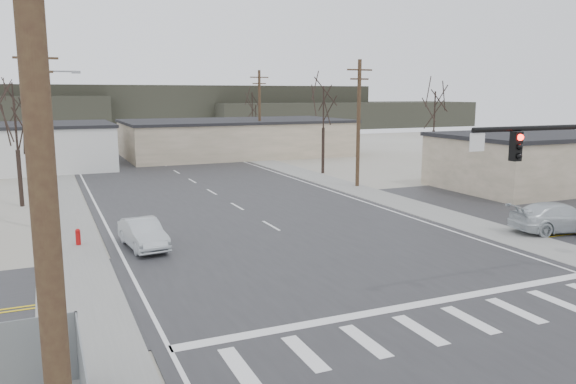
% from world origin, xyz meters
% --- Properties ---
extents(ground, '(140.00, 140.00, 0.00)m').
position_xyz_m(ground, '(0.00, 0.00, 0.00)').
color(ground, '#BABAB5').
rests_on(ground, ground).
extents(main_road, '(18.00, 110.00, 0.05)m').
position_xyz_m(main_road, '(0.00, 15.00, 0.02)').
color(main_road, '#272729').
rests_on(main_road, ground).
extents(cross_road, '(90.00, 10.00, 0.04)m').
position_xyz_m(cross_road, '(0.00, 0.00, 0.02)').
color(cross_road, '#272729').
rests_on(cross_road, ground).
extents(parking_lot, '(18.00, 20.00, 0.03)m').
position_xyz_m(parking_lot, '(20.00, 6.00, 0.02)').
color(parking_lot, '#272729').
rests_on(parking_lot, ground).
extents(sidewalk_left, '(3.00, 90.00, 0.06)m').
position_xyz_m(sidewalk_left, '(-10.60, 20.00, 0.03)').
color(sidewalk_left, gray).
rests_on(sidewalk_left, ground).
extents(sidewalk_right, '(3.00, 90.00, 0.06)m').
position_xyz_m(sidewalk_right, '(10.60, 20.00, 0.03)').
color(sidewalk_right, gray).
rests_on(sidewalk_right, ground).
extents(fire_hydrant, '(0.24, 0.24, 0.87)m').
position_xyz_m(fire_hydrant, '(-10.20, 8.00, 0.45)').
color(fire_hydrant, '#A50C0C').
rests_on(fire_hydrant, ground).
extents(building_right_far, '(26.30, 14.30, 4.30)m').
position_xyz_m(building_right_far, '(10.00, 44.00, 2.15)').
color(building_right_far, beige).
rests_on(building_right_far, ground).
extents(building_lot, '(14.30, 10.30, 4.30)m').
position_xyz_m(building_lot, '(24.00, 12.00, 2.16)').
color(building_lot, beige).
rests_on(building_lot, ground).
extents(upole_left_a, '(2.20, 0.30, 10.00)m').
position_xyz_m(upole_left_a, '(-11.50, -14.00, 5.22)').
color(upole_left_a, '#493822').
rests_on(upole_left_a, ground).
extents(upole_left_b, '(2.20, 0.30, 10.00)m').
position_xyz_m(upole_left_b, '(-11.50, 12.00, 5.22)').
color(upole_left_b, '#493822').
rests_on(upole_left_b, ground).
extents(upole_left_c, '(2.20, 0.30, 10.00)m').
position_xyz_m(upole_left_c, '(-11.50, 32.00, 5.22)').
color(upole_left_c, '#493822').
rests_on(upole_left_c, ground).
extents(upole_left_d, '(2.20, 0.30, 10.00)m').
position_xyz_m(upole_left_d, '(-11.50, 52.00, 5.22)').
color(upole_left_d, '#493822').
rests_on(upole_left_d, ground).
extents(upole_right_a, '(2.20, 0.30, 10.00)m').
position_xyz_m(upole_right_a, '(11.50, 18.00, 5.22)').
color(upole_right_a, '#493822').
rests_on(upole_right_a, ground).
extents(upole_right_b, '(2.20, 0.30, 10.00)m').
position_xyz_m(upole_right_b, '(11.50, 40.00, 5.22)').
color(upole_right_b, '#493822').
rests_on(upole_right_b, ground).
extents(streetlight_main, '(2.40, 0.25, 9.00)m').
position_xyz_m(streetlight_main, '(-10.80, 22.00, 5.09)').
color(streetlight_main, gray).
rests_on(streetlight_main, ground).
extents(tree_left_near, '(3.30, 3.30, 7.35)m').
position_xyz_m(tree_left_near, '(-13.00, 20.00, 5.23)').
color(tree_left_near, '#2F221C').
rests_on(tree_left_near, ground).
extents(tree_right_mid, '(3.74, 3.74, 8.33)m').
position_xyz_m(tree_right_mid, '(12.50, 26.00, 5.93)').
color(tree_right_mid, '#2F221C').
rests_on(tree_right_mid, ground).
extents(tree_left_far, '(3.96, 3.96, 8.82)m').
position_xyz_m(tree_left_far, '(-14.00, 46.00, 6.28)').
color(tree_left_far, '#2F221C').
rests_on(tree_left_far, ground).
extents(tree_right_far, '(3.52, 3.52, 7.84)m').
position_xyz_m(tree_right_far, '(15.00, 52.00, 5.58)').
color(tree_right_far, '#2F221C').
rests_on(tree_right_far, ground).
extents(tree_lot, '(3.52, 3.52, 7.84)m').
position_xyz_m(tree_lot, '(22.00, 22.00, 5.58)').
color(tree_lot, '#2F221C').
rests_on(tree_lot, ground).
extents(hill_center, '(80.00, 18.00, 9.00)m').
position_xyz_m(hill_center, '(15.00, 96.00, 4.50)').
color(hill_center, '#333026').
rests_on(hill_center, ground).
extents(hill_right, '(60.00, 18.00, 5.50)m').
position_xyz_m(hill_right, '(50.00, 90.00, 2.75)').
color(hill_right, '#333026').
rests_on(hill_right, ground).
extents(sedan_crossing, '(1.93, 4.34, 1.39)m').
position_xyz_m(sedan_crossing, '(-7.35, 6.23, 0.74)').
color(sedan_crossing, '#A3A9AD').
rests_on(sedan_crossing, main_road).
extents(car_far_a, '(3.10, 5.76, 1.58)m').
position_xyz_m(car_far_a, '(0.94, 45.07, 0.84)').
color(car_far_a, black).
rests_on(car_far_a, main_road).
extents(car_far_b, '(1.98, 3.96, 1.29)m').
position_xyz_m(car_far_b, '(-4.46, 61.10, 0.69)').
color(car_far_b, black).
rests_on(car_far_b, main_road).
extents(car_parked_dark_b, '(4.38, 2.91, 1.36)m').
position_xyz_m(car_parked_dark_b, '(22.07, 11.70, 0.72)').
color(car_parked_dark_b, black).
rests_on(car_parked_dark_b, parking_lot).
extents(car_parked_silver, '(5.72, 3.19, 1.57)m').
position_xyz_m(car_parked_silver, '(13.67, 0.51, 0.82)').
color(car_parked_silver, silver).
rests_on(car_parked_silver, parking_lot).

